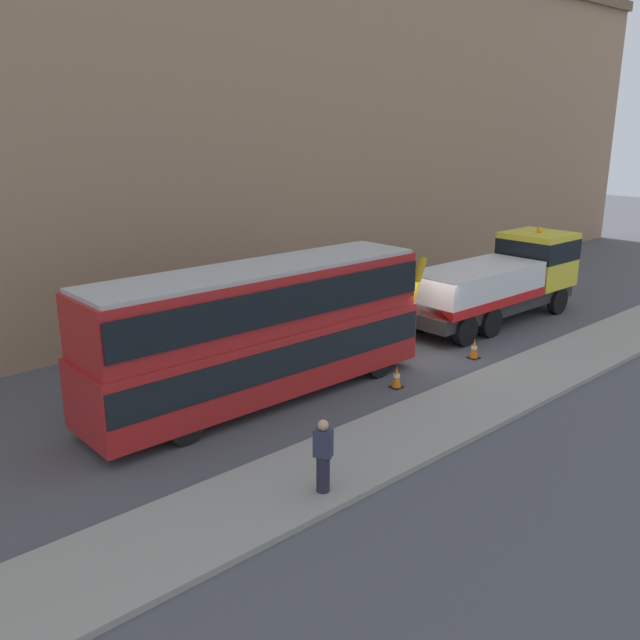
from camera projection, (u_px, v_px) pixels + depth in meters
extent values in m
plane|color=#4C4C51|center=(412.00, 354.00, 24.13)|extent=(120.00, 120.00, 0.00)
cube|color=gray|center=(515.00, 384.00, 21.12)|extent=(60.00, 2.80, 0.15)
cube|color=#9E7A5B|center=(269.00, 123.00, 27.63)|extent=(60.00, 1.20, 16.00)
cube|color=#2D2D2D|center=(492.00, 303.00, 27.69)|extent=(9.02, 2.29, 0.55)
cube|color=yellow|center=(537.00, 259.00, 29.33)|extent=(2.62, 2.62, 2.30)
cube|color=black|center=(538.00, 249.00, 29.21)|extent=(2.65, 2.65, 0.90)
cube|color=silver|center=(475.00, 284.00, 26.59)|extent=(6.12, 2.66, 1.40)
cube|color=red|center=(474.00, 297.00, 26.73)|extent=(6.12, 2.71, 0.36)
cylinder|color=#B79914|center=(414.00, 292.00, 24.13)|extent=(1.24, 0.29, 2.52)
sphere|color=orange|center=(540.00, 230.00, 28.97)|extent=(0.24, 0.24, 0.24)
cylinder|color=black|center=(513.00, 291.00, 30.67)|extent=(1.16, 0.35, 1.16)
cylinder|color=black|center=(557.00, 301.00, 29.08)|extent=(1.16, 0.35, 1.16)
cylinder|color=black|center=(444.00, 311.00, 27.48)|extent=(1.16, 0.35, 1.16)
cylinder|color=black|center=(490.00, 322.00, 25.89)|extent=(1.16, 0.35, 1.16)
cylinder|color=black|center=(419.00, 318.00, 26.46)|extent=(1.16, 0.35, 1.16)
cylinder|color=black|center=(465.00, 331.00, 24.87)|extent=(1.16, 0.35, 1.16)
cube|color=#AD1E1E|center=(262.00, 358.00, 19.87)|extent=(11.02, 2.60, 1.90)
cube|color=#AD1E1E|center=(261.00, 299.00, 19.36)|extent=(10.80, 2.50, 1.70)
cube|color=black|center=(262.00, 350.00, 19.80)|extent=(10.91, 2.65, 0.90)
cube|color=black|center=(261.00, 296.00, 19.33)|extent=(10.69, 2.65, 1.00)
cube|color=#B2B2B2|center=(260.00, 268.00, 19.11)|extent=(10.58, 2.40, 0.12)
cube|color=yellow|center=(390.00, 288.00, 23.04)|extent=(0.07, 1.50, 0.44)
cylinder|color=black|center=(334.00, 346.00, 23.35)|extent=(1.04, 0.31, 1.04)
cylinder|color=black|center=(379.00, 362.00, 21.80)|extent=(1.04, 0.31, 1.04)
cylinder|color=black|center=(145.00, 400.00, 18.75)|extent=(1.04, 0.31, 1.04)
cylinder|color=black|center=(185.00, 425.00, 17.21)|extent=(1.04, 0.31, 1.04)
cylinder|color=#232333|center=(323.00, 474.00, 14.72)|extent=(0.41, 0.41, 0.85)
cube|color=#2D3347|center=(323.00, 443.00, 14.51)|extent=(0.43, 0.48, 0.62)
sphere|color=tan|center=(323.00, 425.00, 14.39)|extent=(0.24, 0.24, 0.24)
cone|color=orange|center=(397.00, 377.00, 20.93)|extent=(0.32, 0.32, 0.72)
cylinder|color=white|center=(397.00, 376.00, 20.92)|extent=(0.21, 0.21, 0.10)
cube|color=black|center=(396.00, 387.00, 21.02)|extent=(0.36, 0.36, 0.04)
cone|color=orange|center=(474.00, 349.00, 23.57)|extent=(0.32, 0.32, 0.72)
cylinder|color=white|center=(474.00, 348.00, 23.56)|extent=(0.21, 0.21, 0.10)
cube|color=black|center=(474.00, 358.00, 23.66)|extent=(0.36, 0.36, 0.04)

